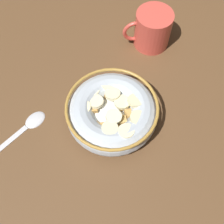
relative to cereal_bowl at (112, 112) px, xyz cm
name	(u,v)px	position (x,y,z in cm)	size (l,w,h in cm)	color
ground_plane	(112,121)	(0.00, 0.02, -3.91)	(91.12, 91.12, 2.00)	brown
cereal_bowl	(112,112)	(0.00, 0.00, 0.00)	(17.16, 17.16, 5.54)	#B2BCC6
spoon	(27,126)	(16.42, -0.96, -2.56)	(12.85, 10.46, 0.80)	silver
coffee_mug	(152,29)	(-11.54, -17.98, 1.19)	(10.55, 7.85, 8.20)	#D84C3F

